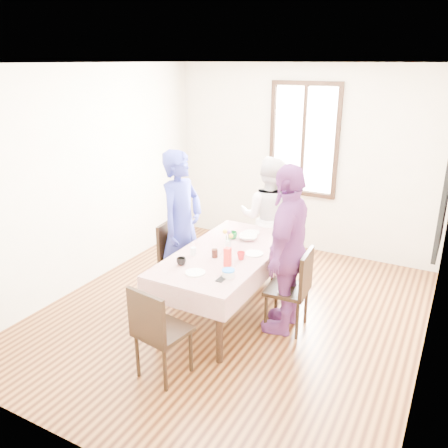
{
  "coord_description": "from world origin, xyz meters",
  "views": [
    {
      "loc": [
        2.08,
        -4.09,
        2.73
      ],
      "look_at": [
        -0.06,
        -0.09,
        1.1
      ],
      "focal_mm": 36.71,
      "sensor_mm": 36.0,
      "label": 1
    }
  ],
  "objects": [
    {
      "name": "juice_carton",
      "position": [
        0.13,
        -0.35,
        0.86
      ],
      "size": [
        0.06,
        0.06,
        0.2
      ],
      "primitive_type": "cube",
      "color": "red",
      "rests_on": "tablecloth"
    },
    {
      "name": "smartphone",
      "position": [
        0.21,
        -0.64,
        0.77
      ],
      "size": [
        0.07,
        0.14,
        0.01
      ],
      "primitive_type": "cube",
      "color": "black",
      "rests_on": "tablecloth"
    },
    {
      "name": "right_wall",
      "position": [
        2.0,
        0.0,
        1.35
      ],
      "size": [
        0.0,
        4.5,
        4.5
      ],
      "primitive_type": "plane",
      "rotation": [
        1.57,
        0.0,
        -1.57
      ],
      "color": "beige",
      "rests_on": "ground"
    },
    {
      "name": "flower_vase",
      "position": [
        -0.05,
        -0.0,
        0.82
      ],
      "size": [
        0.06,
        0.06,
        0.12
      ],
      "primitive_type": "cylinder",
      "color": "silver",
      "rests_on": "tablecloth"
    },
    {
      "name": "plate_right",
      "position": [
        0.24,
        0.05,
        0.77
      ],
      "size": [
        0.2,
        0.2,
        0.01
      ],
      "primitive_type": "cylinder",
      "color": "white",
      "rests_on": "tablecloth"
    },
    {
      "name": "ground",
      "position": [
        0.0,
        0.0,
        0.0
      ],
      "size": [
        4.5,
        4.5,
        0.0
      ],
      "primitive_type": "plane",
      "color": "#321609",
      "rests_on": "ground"
    },
    {
      "name": "drinking_glass",
      "position": [
        -0.33,
        -0.28,
        0.81
      ],
      "size": [
        0.06,
        0.06,
        0.09
      ],
      "primitive_type": "cylinder",
      "color": "silver",
      "rests_on": "tablecloth"
    },
    {
      "name": "dining_table",
      "position": [
        -0.06,
        -0.04,
        0.38
      ],
      "size": [
        0.84,
        1.75,
        0.75
      ],
      "primitive_type": "cube",
      "color": "black",
      "rests_on": "ground"
    },
    {
      "name": "jam_jar",
      "position": [
        -0.1,
        -0.22,
        0.81
      ],
      "size": [
        0.06,
        0.06,
        0.09
      ],
      "primitive_type": "cylinder",
      "color": "black",
      "rests_on": "tablecloth"
    },
    {
      "name": "chair_right",
      "position": [
        0.64,
        0.01,
        0.46
      ],
      "size": [
        0.44,
        0.44,
        0.91
      ],
      "primitive_type": "cube",
      "rotation": [
        0.0,
        0.0,
        1.63
      ],
      "color": "black",
      "rests_on": "ground"
    },
    {
      "name": "mug_black",
      "position": [
        -0.3,
        -0.55,
        0.8
      ],
      "size": [
        0.11,
        0.11,
        0.08
      ],
      "primitive_type": "imported",
      "rotation": [
        0.0,
        0.0,
        0.17
      ],
      "color": "black",
      "rests_on": "tablecloth"
    },
    {
      "name": "butter_lid",
      "position": [
        0.24,
        -0.57,
        0.83
      ],
      "size": [
        0.12,
        0.12,
        0.01
      ],
      "primitive_type": "cylinder",
      "color": "blue",
      "rests_on": "butter_tub"
    },
    {
      "name": "plate_near",
      "position": [
        -0.08,
        -0.65,
        0.77
      ],
      "size": [
        0.2,
        0.2,
        0.01
      ],
      "primitive_type": "cylinder",
      "color": "white",
      "rests_on": "tablecloth"
    },
    {
      "name": "back_wall",
      "position": [
        0.0,
        2.25,
        1.35
      ],
      "size": [
        4.0,
        0.0,
        4.0
      ],
      "primitive_type": "plane",
      "rotation": [
        1.57,
        0.0,
        0.0
      ],
      "color": "beige",
      "rests_on": "ground"
    },
    {
      "name": "window_pane",
      "position": [
        0.0,
        2.24,
        1.65
      ],
      "size": [
        0.9,
        0.02,
        1.5
      ],
      "primitive_type": "cube",
      "color": "white",
      "rests_on": "back_wall"
    },
    {
      "name": "person_right",
      "position": [
        0.62,
        0.01,
        0.9
      ],
      "size": [
        0.52,
        1.09,
        1.8
      ],
      "primitive_type": "imported",
      "rotation": [
        0.0,
        0.0,
        -1.49
      ],
      "color": "#6E3070",
      "rests_on": "ground"
    },
    {
      "name": "mug_flag",
      "position": [
        0.17,
        -0.14,
        0.8
      ],
      "size": [
        0.12,
        0.12,
        0.08
      ],
      "primitive_type": "imported",
      "rotation": [
        0.0,
        0.0,
        0.74
      ],
      "color": "red",
      "rests_on": "tablecloth"
    },
    {
      "name": "mug_green",
      "position": [
        -0.17,
        0.34,
        0.8
      ],
      "size": [
        0.14,
        0.14,
        0.09
      ],
      "primitive_type": "imported",
      "rotation": [
        0.0,
        0.0,
        -0.3
      ],
      "color": "#0C7226",
      "rests_on": "tablecloth"
    },
    {
      "name": "plate_far",
      "position": [
        -0.06,
        0.62,
        0.77
      ],
      "size": [
        0.2,
        0.2,
        0.01
      ],
      "primitive_type": "cylinder",
      "color": "white",
      "rests_on": "tablecloth"
    },
    {
      "name": "serving_bowl",
      "position": [
        -0.0,
        0.4,
        0.79
      ],
      "size": [
        0.28,
        0.28,
        0.05
      ],
      "primitive_type": "imported",
      "rotation": [
        0.0,
        0.0,
        0.4
      ],
      "color": "white",
      "rests_on": "tablecloth"
    },
    {
      "name": "flower_bunch",
      "position": [
        -0.05,
        -0.0,
        0.93
      ],
      "size": [
        0.09,
        0.09,
        0.1
      ],
      "primitive_type": null,
      "color": "yellow",
      "rests_on": "flower_vase"
    },
    {
      "name": "person_far",
      "position": [
        -0.06,
        1.14,
        0.8
      ],
      "size": [
        0.88,
        0.74,
        1.6
      ],
      "primitive_type": "imported",
      "rotation": [
        0.0,
        0.0,
        3.33
      ],
      "color": "silver",
      "rests_on": "ground"
    },
    {
      "name": "art_poster",
      "position": [
        1.98,
        0.3,
        1.55
      ],
      "size": [
        0.04,
        0.76,
        0.96
      ],
      "primitive_type": "cube",
      "color": "red",
      "rests_on": "right_wall"
    },
    {
      "name": "chair_far",
      "position": [
        -0.06,
        1.16,
        0.46
      ],
      "size": [
        0.47,
        0.47,
        0.91
      ],
      "primitive_type": "cube",
      "rotation": [
        0.0,
        0.0,
        3.01
      ],
      "color": "black",
      "rests_on": "ground"
    },
    {
      "name": "chair_left",
      "position": [
        -0.76,
        0.12,
        0.46
      ],
      "size": [
        0.46,
        0.46,
        0.91
      ],
      "primitive_type": "cube",
      "rotation": [
        0.0,
        0.0,
        -1.47
      ],
      "color": "black",
      "rests_on": "ground"
    },
    {
      "name": "chair_near",
      "position": [
        -0.06,
        -1.24,
        0.46
      ],
      "size": [
        0.48,
        0.48,
        0.91
      ],
      "primitive_type": "cube",
      "rotation": [
        0.0,
        0.0,
        -0.15
      ],
      "color": "black",
      "rests_on": "ground"
    },
    {
      "name": "window_frame",
      "position": [
        0.0,
        2.23,
        1.65
      ],
      "size": [
        1.02,
        0.06,
        1.62
      ],
      "primitive_type": "cube",
      "color": "black",
      "rests_on": "back_wall"
    },
    {
      "name": "tablecloth",
      "position": [
        -0.06,
        -0.04,
        0.76
      ],
      "size": [
        0.96,
        1.87,
        0.01
      ],
      "primitive_type": "cube",
      "color": "#510305",
      "rests_on": "dining_table"
    },
    {
      "name": "butter_tub",
      "position": [
        0.24,
        -0.57,
        0.79
      ],
      "size": [
        0.13,
        0.13,
        0.06
      ],
      "primitive_type": "cylinder",
      "color": "white",
      "rests_on": "tablecloth"
    },
    {
      "name": "person_left",
      "position": [
        -0.74,
        0.12,
        0.9
      ],
      "size": [
        0.47,
        0.68,
        1.79
      ],
      "primitive_type": "imported",
      "rotation": [
        0.0,
        0.0,
        1.51
      ],
      "color": "navy",
      "rests_on": "ground"
    }
  ]
}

